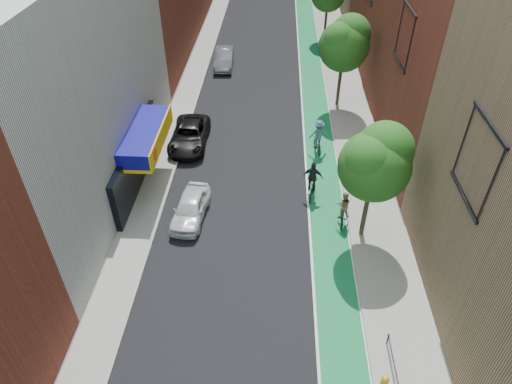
# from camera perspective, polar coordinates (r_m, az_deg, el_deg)

# --- Properties ---
(bike_lane) EXTENTS (2.00, 68.00, 0.01)m
(bike_lane) POSITION_cam_1_polar(r_m,az_deg,el_deg) (37.19, 7.26, 12.14)
(bike_lane) COLOR #157938
(bike_lane) RESTS_ON ground
(sidewalk_left) EXTENTS (2.00, 68.00, 0.15)m
(sidewalk_left) POSITION_cam_1_polar(r_m,az_deg,el_deg) (37.70, -8.43, 12.54)
(sidewalk_left) COLOR gray
(sidewalk_left) RESTS_ON ground
(sidewalk_right) EXTENTS (3.00, 68.00, 0.15)m
(sidewalk_right) POSITION_cam_1_polar(r_m,az_deg,el_deg) (37.44, 11.16, 12.03)
(sidewalk_right) COLOR gray
(sidewalk_right) RESTS_ON ground
(building_left_white) EXTENTS (8.00, 20.00, 12.00)m
(building_left_white) POSITION_cam_1_polar(r_m,az_deg,el_deg) (26.54, -25.00, 11.86)
(building_left_white) COLOR silver
(building_left_white) RESTS_ON ground
(tree_near) EXTENTS (3.40, 3.36, 6.42)m
(tree_near) POSITION_cam_1_polar(r_m,az_deg,el_deg) (21.40, 14.80, 3.77)
(tree_near) COLOR #332619
(tree_near) RESTS_ON ground
(tree_mid) EXTENTS (3.55, 3.53, 6.74)m
(tree_mid) POSITION_cam_1_polar(r_m,az_deg,el_deg) (33.63, 11.06, 17.91)
(tree_mid) COLOR #332619
(tree_mid) RESTS_ON ground
(parked_car_white) EXTENTS (1.91, 4.01, 1.32)m
(parked_car_white) POSITION_cam_1_polar(r_m,az_deg,el_deg) (24.50, -8.20, -1.95)
(parked_car_white) COLOR silver
(parked_car_white) RESTS_ON ground
(parked_car_black) EXTENTS (2.30, 4.96, 1.38)m
(parked_car_black) POSITION_cam_1_polar(r_m,az_deg,el_deg) (30.43, -8.34, 7.04)
(parked_car_black) COLOR black
(parked_car_black) RESTS_ON ground
(parked_car_silver) EXTENTS (1.70, 4.49, 1.46)m
(parked_car_silver) POSITION_cam_1_polar(r_m,az_deg,el_deg) (41.49, -4.03, 16.35)
(parked_car_silver) COLOR gray
(parked_car_silver) RESTS_ON ground
(cyclist_lane_near) EXTENTS (0.82, 1.81, 1.92)m
(cyclist_lane_near) POSITION_cam_1_polar(r_m,az_deg,el_deg) (24.31, 10.82, -2.29)
(cyclist_lane_near) COLOR black
(cyclist_lane_near) RESTS_ON ground
(cyclist_lane_mid) EXTENTS (1.17, 1.84, 2.23)m
(cyclist_lane_mid) POSITION_cam_1_polar(r_m,az_deg,el_deg) (25.75, 7.06, 1.07)
(cyclist_lane_mid) COLOR black
(cyclist_lane_mid) RESTS_ON ground
(cyclist_lane_far) EXTENTS (1.31, 1.67, 2.18)m
(cyclist_lane_far) POSITION_cam_1_polar(r_m,az_deg,el_deg) (29.56, 7.76, 6.82)
(cyclist_lane_far) COLOR black
(cyclist_lane_far) RESTS_ON ground
(fire_hydrant) EXTENTS (0.29, 0.29, 0.82)m
(fire_hydrant) POSITION_cam_1_polar(r_m,az_deg,el_deg) (18.69, 15.73, -21.98)
(fire_hydrant) COLOR gold
(fire_hydrant) RESTS_ON sidewalk_right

